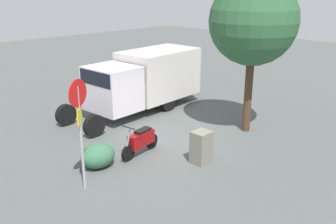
% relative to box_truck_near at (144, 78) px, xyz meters
% --- Properties ---
extents(ground_plane, '(60.00, 60.00, 0.00)m').
position_rel_box_truck_near_xyz_m(ground_plane, '(2.09, 3.38, -1.53)').
color(ground_plane, '#4E5351').
extents(box_truck_near, '(7.11, 2.63, 2.68)m').
position_rel_box_truck_near_xyz_m(box_truck_near, '(0.00, 0.00, 0.00)').
color(box_truck_near, black).
rests_on(box_truck_near, ground).
extents(motorcycle, '(1.80, 0.62, 1.20)m').
position_rel_box_truck_near_xyz_m(motorcycle, '(3.32, 3.66, -1.01)').
color(motorcycle, black).
rests_on(motorcycle, ground).
extents(stop_sign, '(0.71, 0.33, 3.26)m').
position_rel_box_truck_near_xyz_m(stop_sign, '(6.01, 4.31, 0.65)').
color(stop_sign, '#9E9EA3').
rests_on(stop_sign, ground).
extents(street_tree, '(3.31, 3.31, 5.99)m').
position_rel_box_truck_near_xyz_m(street_tree, '(-1.17, 4.92, 2.79)').
color(street_tree, '#47301E').
rests_on(street_tree, ground).
extents(utility_cabinet, '(0.60, 0.54, 1.10)m').
position_rel_box_truck_near_xyz_m(utility_cabinet, '(2.33, 5.55, -0.98)').
color(utility_cabinet, slate).
rests_on(utility_cabinet, ground).
extents(bike_rack_hoop, '(0.85, 0.07, 0.85)m').
position_rel_box_truck_near_xyz_m(bike_rack_hoop, '(1.20, 4.66, -1.53)').
color(bike_rack_hoop, '#B7B7BC').
rests_on(bike_rack_hoop, ground).
extents(shrub_near_sign, '(1.15, 0.94, 0.78)m').
position_rel_box_truck_near_xyz_m(shrub_near_sign, '(4.94, 3.43, -1.13)').
color(shrub_near_sign, '#356545').
rests_on(shrub_near_sign, ground).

